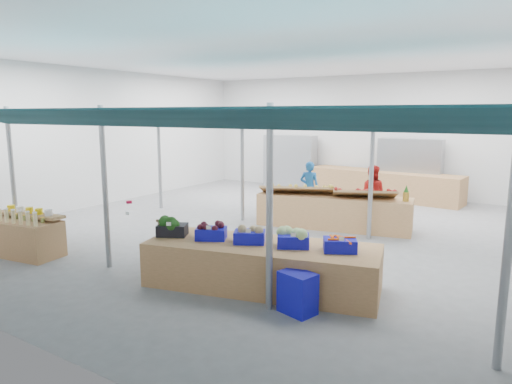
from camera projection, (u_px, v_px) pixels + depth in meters
floor at (265, 229)px, 11.40m from camera, size 13.00×13.00×0.00m
hall at (293, 121)px, 12.14m from camera, size 13.00×13.00×13.00m
pole_grid at (252, 165)px, 9.24m from camera, size 10.00×4.60×3.00m
awnings at (252, 117)px, 9.07m from camera, size 9.50×7.08×0.30m
back_shelving_left at (290, 162)px, 17.54m from camera, size 2.00×0.50×2.00m
back_shelving_right at (409, 170)px, 15.17m from camera, size 2.00×0.50×2.00m
bottle_shelf at (24, 235)px, 9.26m from camera, size 1.72×1.21×1.01m
veg_counter at (262, 265)px, 7.53m from camera, size 4.01×2.14×0.74m
fruit_counter at (333, 212)px, 11.46m from camera, size 3.91×1.63×0.81m
far_counter at (383, 185)px, 15.42m from camera, size 5.24×1.57×0.93m
crate_stack at (298, 293)px, 6.56m from camera, size 0.58×0.48×0.61m
vendor_left at (309, 188)px, 12.95m from camera, size 0.62×0.47×1.52m
vendor_right at (371, 194)px, 12.00m from camera, size 0.84×0.71×1.52m
crate_broccoli at (172, 227)px, 7.96m from camera, size 0.61×0.54×0.35m
crate_beets at (211, 231)px, 7.73m from camera, size 0.61×0.54×0.29m
crate_celeriac at (250, 234)px, 7.51m from camera, size 0.61×0.54×0.31m
crate_cabbage at (293, 237)px, 7.28m from camera, size 0.61×0.54×0.35m
crate_carrots at (340, 244)px, 7.05m from camera, size 0.61×0.54×0.29m
sparrow at (160, 223)px, 7.88m from camera, size 0.12×0.09×0.11m
pole_ribbon at (129, 203)px, 9.12m from camera, size 0.12×0.12×0.28m
apple_heap_yellow at (298, 188)px, 11.60m from camera, size 2.02×1.38×0.27m
apple_heap_red at (365, 192)px, 11.01m from camera, size 1.65×1.22×0.27m
pineapple at (406, 194)px, 10.67m from camera, size 0.14×0.14×0.39m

